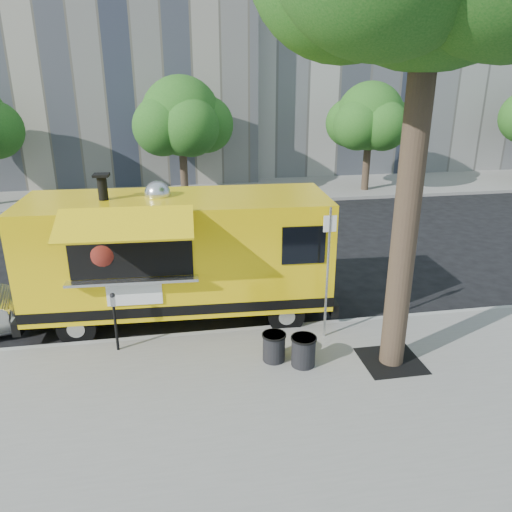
{
  "coord_description": "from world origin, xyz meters",
  "views": [
    {
      "loc": [
        -1.69,
        -11.09,
        5.79
      ],
      "look_at": [
        0.26,
        0.0,
        1.6
      ],
      "focal_mm": 35.0,
      "sensor_mm": 36.0,
      "label": 1
    }
  ],
  "objects_px": {
    "far_tree_c": "(370,116)",
    "trash_bin_left": "(274,346)",
    "sign_post": "(328,266)",
    "trash_bin_right": "(303,350)",
    "far_tree_b": "(181,116)",
    "parking_meter": "(114,315)",
    "food_truck": "(178,254)"
  },
  "relations": [
    {
      "from": "far_tree_c",
      "to": "trash_bin_left",
      "type": "xyz_separation_m",
      "value": [
        -7.78,
        -14.73,
        -3.25
      ]
    },
    {
      "from": "far_tree_c",
      "to": "sign_post",
      "type": "height_order",
      "value": "far_tree_c"
    },
    {
      "from": "far_tree_c",
      "to": "trash_bin_right",
      "type": "height_order",
      "value": "far_tree_c"
    },
    {
      "from": "far_tree_b",
      "to": "trash_bin_right",
      "type": "bearing_deg",
      "value": -83.4
    },
    {
      "from": "parking_meter",
      "to": "trash_bin_right",
      "type": "bearing_deg",
      "value": -18.51
    },
    {
      "from": "parking_meter",
      "to": "trash_bin_left",
      "type": "distance_m",
      "value": 3.41
    },
    {
      "from": "sign_post",
      "to": "food_truck",
      "type": "xyz_separation_m",
      "value": [
        -3.15,
        1.72,
        -0.14
      ]
    },
    {
      "from": "sign_post",
      "to": "trash_bin_left",
      "type": "relative_size",
      "value": 4.99
    },
    {
      "from": "parking_meter",
      "to": "food_truck",
      "type": "relative_size",
      "value": 0.18
    },
    {
      "from": "parking_meter",
      "to": "far_tree_c",
      "type": "bearing_deg",
      "value": 51.34
    },
    {
      "from": "sign_post",
      "to": "trash_bin_left",
      "type": "bearing_deg",
      "value": -149.62
    },
    {
      "from": "far_tree_b",
      "to": "sign_post",
      "type": "bearing_deg",
      "value": -79.85
    },
    {
      "from": "far_tree_b",
      "to": "far_tree_c",
      "type": "relative_size",
      "value": 1.06
    },
    {
      "from": "far_tree_c",
      "to": "trash_bin_right",
      "type": "xyz_separation_m",
      "value": [
        -7.23,
        -15.01,
        -3.23
      ]
    },
    {
      "from": "far_tree_b",
      "to": "far_tree_c",
      "type": "xyz_separation_m",
      "value": [
        9.0,
        -0.3,
        -0.12
      ]
    },
    {
      "from": "trash_bin_right",
      "to": "far_tree_b",
      "type": "bearing_deg",
      "value": 96.6
    },
    {
      "from": "far_tree_c",
      "to": "trash_bin_right",
      "type": "bearing_deg",
      "value": -115.71
    },
    {
      "from": "far_tree_b",
      "to": "trash_bin_left",
      "type": "height_order",
      "value": "far_tree_b"
    },
    {
      "from": "trash_bin_left",
      "to": "trash_bin_right",
      "type": "bearing_deg",
      "value": -27.36
    },
    {
      "from": "far_tree_c",
      "to": "trash_bin_right",
      "type": "relative_size",
      "value": 8.23
    },
    {
      "from": "sign_post",
      "to": "trash_bin_left",
      "type": "distance_m",
      "value": 2.07
    },
    {
      "from": "far_tree_b",
      "to": "food_truck",
      "type": "height_order",
      "value": "far_tree_b"
    },
    {
      "from": "food_truck",
      "to": "far_tree_c",
      "type": "bearing_deg",
      "value": 54.57
    },
    {
      "from": "sign_post",
      "to": "far_tree_b",
      "type": "bearing_deg",
      "value": 100.15
    },
    {
      "from": "sign_post",
      "to": "parking_meter",
      "type": "bearing_deg",
      "value": 177.48
    },
    {
      "from": "food_truck",
      "to": "trash_bin_left",
      "type": "relative_size",
      "value": 12.35
    },
    {
      "from": "parking_meter",
      "to": "trash_bin_right",
      "type": "distance_m",
      "value": 4.01
    },
    {
      "from": "parking_meter",
      "to": "trash_bin_left",
      "type": "height_order",
      "value": "parking_meter"
    },
    {
      "from": "trash_bin_left",
      "to": "trash_bin_right",
      "type": "distance_m",
      "value": 0.62
    },
    {
      "from": "parking_meter",
      "to": "food_truck",
      "type": "xyz_separation_m",
      "value": [
        1.4,
        1.52,
        0.72
      ]
    },
    {
      "from": "far_tree_c",
      "to": "parking_meter",
      "type": "height_order",
      "value": "far_tree_c"
    },
    {
      "from": "parking_meter",
      "to": "food_truck",
      "type": "distance_m",
      "value": 2.19
    }
  ]
}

